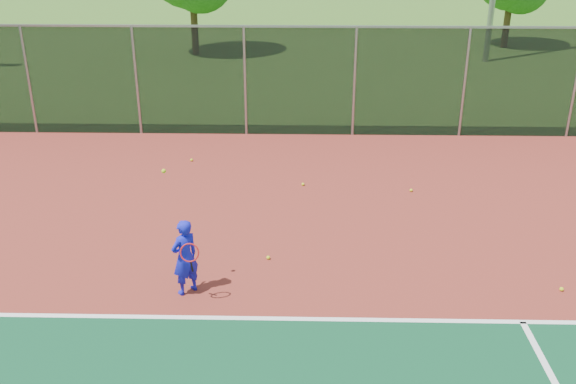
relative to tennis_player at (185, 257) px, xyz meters
The scene contains 8 objects.
court_apron 3.80m from the tennis_player, 27.82° to the right, with size 30.00×20.00×0.02m, color maroon.
fence_back 8.94m from the tennis_player, 68.19° to the left, with size 30.00×0.06×3.03m.
tennis_player is the anchor object (origin of this frame).
practice_ball_0 6.15m from the tennis_player, 98.52° to the left, with size 0.07×0.07×0.07m, color #C5CF18.
practice_ball_3 1.82m from the tennis_player, 40.96° to the left, with size 0.07×0.07×0.07m, color #C5CF18.
practice_ball_4 6.12m from the tennis_player, 44.31° to the left, with size 0.07×0.07×0.07m, color #C5CF18.
practice_ball_6 6.26m from the tennis_player, ahead, with size 0.07×0.07×0.07m, color #C5CF18.
practice_ball_7 4.97m from the tennis_player, 67.14° to the left, with size 0.07×0.07×0.07m, color #C5CF18.
Camera 1 is at (-1.42, -5.30, 5.83)m, focal length 40.00 mm.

